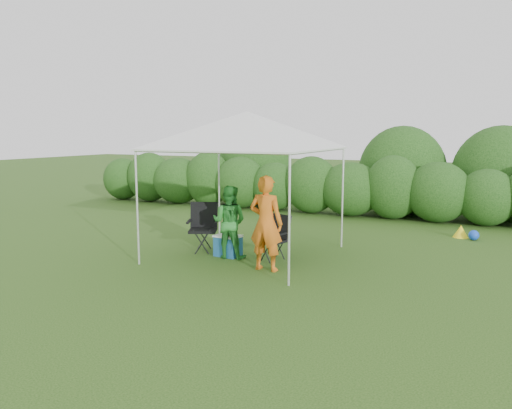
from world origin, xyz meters
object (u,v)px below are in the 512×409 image
at_px(chair_left, 203,224).
at_px(cooler, 228,245).
at_px(chair_right, 276,234).
at_px(woman, 229,222).
at_px(canopy, 247,131).
at_px(man, 266,223).

relative_size(chair_left, cooler, 1.84).
xyz_separation_m(chair_right, woman, (-0.87, -0.26, 0.22)).
bearing_deg(canopy, woman, -124.58).
height_order(chair_right, woman, woman).
relative_size(chair_right, chair_left, 0.87).
bearing_deg(man, chair_left, -24.40).
xyz_separation_m(canopy, chair_right, (0.65, -0.07, -1.97)).
height_order(chair_left, man, man).
relative_size(woman, cooler, 2.62).
distance_m(canopy, chair_right, 2.08).
bearing_deg(canopy, man, -46.52).
bearing_deg(cooler, chair_right, 16.83).
relative_size(chair_right, cooler, 1.60).
height_order(man, cooler, man).
relative_size(man, cooler, 3.13).
xyz_separation_m(canopy, man, (0.79, -0.84, -1.61)).
bearing_deg(chair_right, woman, -144.74).
relative_size(canopy, chair_left, 3.11).
relative_size(chair_right, woman, 0.61).
relative_size(chair_left, woman, 0.70).
bearing_deg(man, woman, -27.02).
xyz_separation_m(chair_left, cooler, (0.69, -0.20, -0.35)).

